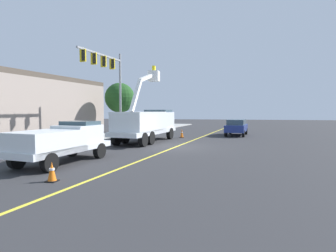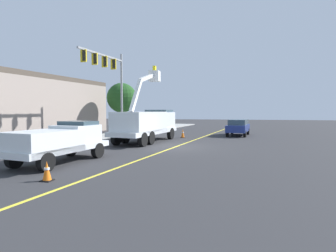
% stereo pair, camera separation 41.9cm
% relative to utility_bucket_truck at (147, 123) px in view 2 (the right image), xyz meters
% --- Properties ---
extents(ground, '(120.00, 120.00, 0.00)m').
position_rel_utility_bucket_truck_xyz_m(ground, '(-2.80, -2.96, -1.60)').
color(ground, '#2D2D30').
extents(sidewalk_far_side, '(59.75, 13.63, 0.12)m').
position_rel_utility_bucket_truck_xyz_m(sidewalk_far_side, '(-1.28, 5.91, -1.54)').
color(sidewalk_far_side, '#9E9E99').
rests_on(sidewalk_far_side, ground).
extents(lane_centre_stripe, '(49.32, 8.56, 0.01)m').
position_rel_utility_bucket_truck_xyz_m(lane_centre_stripe, '(-2.80, -2.96, -1.60)').
color(lane_centre_stripe, yellow).
rests_on(lane_centre_stripe, ground).
extents(utility_bucket_truck, '(8.50, 3.84, 6.56)m').
position_rel_utility_bucket_truck_xyz_m(utility_bucket_truck, '(0.00, 0.00, 0.00)').
color(utility_bucket_truck, silver).
rests_on(utility_bucket_truck, ground).
extents(service_pickup_truck, '(5.87, 3.01, 2.06)m').
position_rel_utility_bucket_truck_xyz_m(service_pickup_truck, '(-9.92, 1.69, -0.48)').
color(service_pickup_truck, silver).
rests_on(service_pickup_truck, ground).
extents(passing_minivan, '(5.05, 2.68, 1.69)m').
position_rel_utility_bucket_truck_xyz_m(passing_minivan, '(7.37, -7.78, -0.63)').
color(passing_minivan, navy).
rests_on(passing_minivan, ground).
extents(traffic_cone_leading, '(0.40, 0.40, 0.75)m').
position_rel_utility_bucket_truck_xyz_m(traffic_cone_leading, '(-13.25, 0.03, -1.23)').
color(traffic_cone_leading, black).
rests_on(traffic_cone_leading, ground).
extents(traffic_cone_mid_front, '(0.40, 0.40, 0.84)m').
position_rel_utility_bucket_truck_xyz_m(traffic_cone_mid_front, '(3.91, -2.46, -1.18)').
color(traffic_cone_mid_front, black).
rests_on(traffic_cone_mid_front, ground).
extents(traffic_signal_mast, '(6.65, 1.38, 8.33)m').
position_rel_utility_bucket_truck_xyz_m(traffic_signal_mast, '(2.17, 4.28, 4.46)').
color(traffic_signal_mast, gray).
rests_on(traffic_signal_mast, ground).
extents(commercial_building_backdrop, '(19.41, 11.30, 6.22)m').
position_rel_utility_bucket_truck_xyz_m(commercial_building_backdrop, '(3.10, 14.52, 1.51)').
color(commercial_building_backdrop, gray).
rests_on(commercial_building_backdrop, ground).
extents(street_tree_right, '(3.60, 3.60, 5.95)m').
position_rel_utility_bucket_truck_xyz_m(street_tree_right, '(9.40, 5.91, 2.53)').
color(street_tree_right, brown).
rests_on(street_tree_right, ground).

